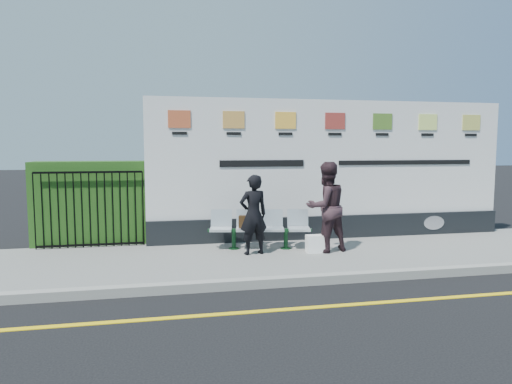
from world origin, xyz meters
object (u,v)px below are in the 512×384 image
bench (260,238)px  woman_left (253,215)px  woman_right (326,207)px  billboard (333,179)px

bench → woman_left: woman_left is taller
bench → woman_right: size_ratio=1.13×
billboard → woman_right: 1.46m
woman_right → bench: bearing=-34.5°
bench → woman_right: 1.43m
woman_left → woman_right: 1.41m
woman_right → billboard: bearing=-129.6°
billboard → woman_left: 2.41m
billboard → woman_right: billboard is taller
billboard → bench: billboard is taller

